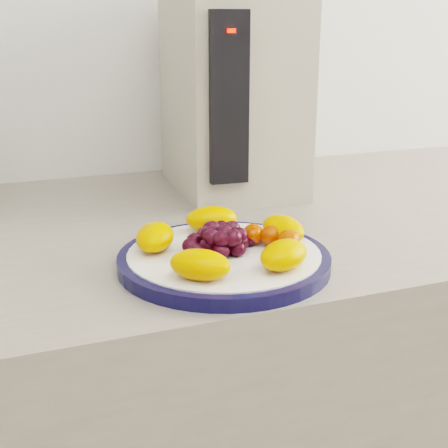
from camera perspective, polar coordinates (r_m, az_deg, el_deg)
name	(u,v)px	position (r m, az deg, el deg)	size (l,w,h in m)	color
plate_rim	(224,260)	(0.69, 0.00, -3.34)	(0.24, 0.24, 0.01)	#0B0C33
plate_face	(224,259)	(0.69, 0.00, -3.26)	(0.21, 0.21, 0.02)	white
appliance_body	(232,92)	(0.99, 0.70, 12.02)	(0.18, 0.25, 0.31)	#ABA491
appliance_panel	(229,99)	(0.86, 0.44, 11.33)	(0.05, 0.02, 0.23)	black
appliance_led	(231,31)	(0.84, 0.66, 17.26)	(0.01, 0.01, 0.01)	#FF0C05
fruit_plate	(230,239)	(0.69, 0.60, -1.37)	(0.20, 0.20, 0.03)	#FF8100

